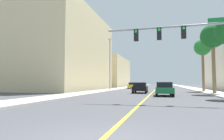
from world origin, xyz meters
The scene contains 14 objects.
ground centered at (0.00, 42.00, 0.00)m, with size 192.00×192.00×0.00m, color #47474C.
sidewalk_left centered at (-7.93, 42.00, 0.07)m, with size 3.06×168.00×0.15m, color #B2ADA3.
sidewalk_right centered at (7.93, 42.00, 0.07)m, with size 3.06×168.00×0.15m, color beige.
lane_marking_center centered at (0.00, 42.00, 0.00)m, with size 0.16×144.00×0.01m, color yellow.
building_left_near centered at (-19.59, 30.33, 7.41)m, with size 17.61×23.96×14.83m, color beige.
building_left_far centered at (-18.75, 59.14, 4.78)m, with size 15.91×21.95×9.56m, color beige.
traffic_signal_mast centered at (3.54, 9.60, 4.29)m, with size 9.34×0.36×5.55m.
street_lamp centered at (-6.90, 26.27, 4.81)m, with size 0.56×0.28×8.46m.
palm_mid centered at (7.40, 21.26, 6.87)m, with size 2.87×2.87×8.31m.
palm_far centered at (7.48, 28.00, 6.68)m, with size 2.53×2.53×7.98m.
car_yellow centered at (-5.17, 39.52, 0.73)m, with size 1.79×3.95×1.42m.
car_black centered at (-1.48, 21.89, 0.72)m, with size 1.96×4.09×1.40m.
car_green centered at (1.57, 16.78, 0.73)m, with size 1.90×3.94×1.43m.
car_gray centered at (1.67, 24.60, 0.73)m, with size 2.02×4.16×1.44m.
Camera 1 is at (1.44, -4.19, 1.38)m, focal length 31.04 mm.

